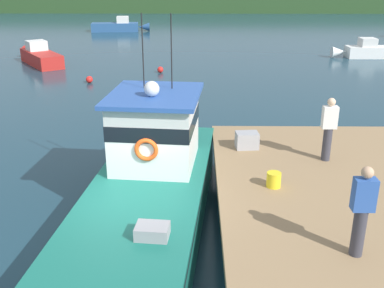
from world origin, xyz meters
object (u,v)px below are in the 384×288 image
Objects in this scene: moored_boat_mid_harbor at (39,56)px; deckhand_by_the_boat at (329,128)px; mooring_buoy_outer at (89,79)px; moored_boat_far_left at (119,26)px; main_fishing_boat at (152,180)px; crate_single_far at (247,140)px; deckhand_further_back at (362,210)px; bait_bucket at (274,180)px; mooring_buoy_inshore at (160,70)px; moored_boat_near_channel at (372,51)px.

deckhand_by_the_boat is at bearing -54.16° from moored_boat_mid_harbor.
mooring_buoy_outer is (-9.16, 13.48, -1.87)m from deckhand_by_the_boat.
moored_boat_far_left reaches higher than mooring_buoy_outer.
mooring_buoy_outer is at bearing -84.87° from moored_boat_far_left.
crate_single_far is at bearing 34.72° from main_fishing_boat.
main_fishing_boat is 21.81m from moored_boat_mid_harbor.
mooring_buoy_outer is at bearing 116.02° from deckhand_further_back.
crate_single_far is at bearing 98.62° from bait_bucket.
crate_single_far is 15.83m from mooring_buoy_inshore.
moored_boat_near_channel is at bearing 23.73° from mooring_buoy_outer.
deckhand_by_the_boat is 23.32m from moored_boat_mid_harbor.
mooring_buoy_inshore is (-4.94, 20.32, -1.88)m from deckhand_further_back.
crate_single_far is 2.40m from bait_bucket.
deckhand_by_the_boat is at bearing -71.20° from mooring_buoy_inshore.
moored_boat_near_channel is at bearing 20.00° from mooring_buoy_inshore.
bait_bucket is 25.30m from moored_boat_near_channel.
moored_boat_far_left is 16.20× the size of mooring_buoy_inshore.
deckhand_further_back is at bearing -63.98° from mooring_buoy_outer.
moored_boat_near_channel is (10.51, 23.00, -0.91)m from bait_bucket.
moored_boat_far_left is at bearing 95.13° from mooring_buoy_outer.
main_fishing_boat reaches higher than moored_boat_near_channel.
crate_single_far is at bearing -57.05° from moored_boat_mid_harbor.
deckhand_by_the_boat is at bearing -72.69° from moored_boat_far_left.
deckhand_further_back is at bearing -74.69° from crate_single_far.
mooring_buoy_outer is (4.46, -5.38, -0.31)m from moored_boat_mid_harbor.
bait_bucket is 0.06× the size of moored_boat_near_channel.
mooring_buoy_outer is at bearing -143.55° from mooring_buoy_inshore.
moored_boat_mid_harbor is 7.00m from mooring_buoy_outer.
moored_boat_far_left reaches higher than mooring_buoy_inshore.
deckhand_by_the_boat reaches higher than moored_boat_near_channel.
moored_boat_far_left reaches higher than moored_boat_mid_harbor.
crate_single_far is 0.11× the size of moored_boat_near_channel.
bait_bucket is 18.21m from mooring_buoy_inshore.
crate_single_far is 1.67× the size of mooring_buoy_inshore.
deckhand_by_the_boat is 0.31× the size of moored_boat_near_channel.
deckhand_further_back is at bearing -40.73° from main_fishing_boat.
moored_boat_mid_harbor is (-9.27, 19.74, -0.51)m from main_fishing_boat.
crate_single_far is 0.11× the size of moored_boat_mid_harbor.
mooring_buoy_outer reaches higher than mooring_buoy_inshore.
deckhand_further_back is at bearing -97.81° from deckhand_by_the_boat.
bait_bucket is at bearing -81.38° from crate_single_far.
crate_single_far is 2.18m from deckhand_by_the_boat.
deckhand_further_back is (3.79, -3.26, 1.05)m from main_fishing_boat.
crate_single_far is at bearing -117.78° from moored_boat_near_channel.
mooring_buoy_inshore is at bearing 103.66° from deckhand_further_back.
mooring_buoy_inshore is at bearing 103.13° from crate_single_far.
mooring_buoy_outer is at bearing 108.52° from main_fishing_boat.
main_fishing_boat is 26.75× the size of mooring_buoy_outer.
mooring_buoy_outer is at bearing 116.82° from bait_bucket.
main_fishing_boat is at bearing -168.66° from deckhand_by_the_boat.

